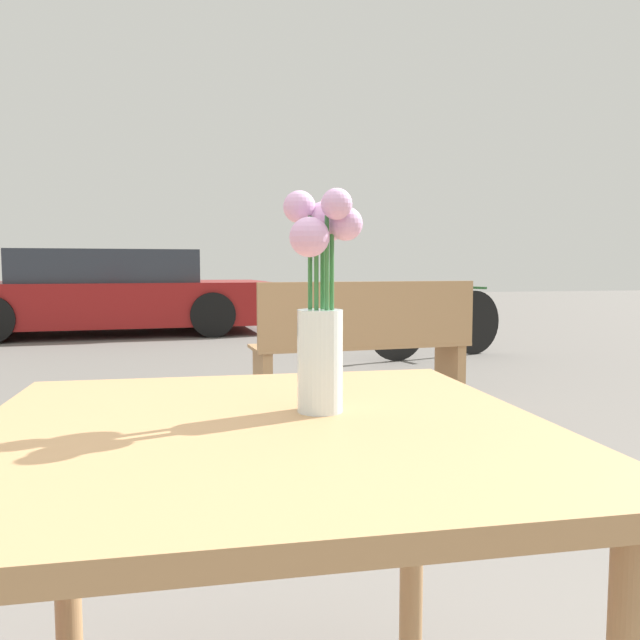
{
  "coord_description": "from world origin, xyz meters",
  "views": [
    {
      "loc": [
        -0.13,
        -0.89,
        0.94
      ],
      "look_at": [
        0.1,
        0.05,
        0.86
      ],
      "focal_mm": 35.0,
      "sensor_mm": 36.0,
      "label": 1
    }
  ],
  "objects_px": {
    "bicycle": "(437,323)",
    "flower_vase": "(321,305)",
    "table_front": "(265,493)",
    "parked_car": "(109,293)",
    "bench_near": "(364,345)"
  },
  "relations": [
    {
      "from": "bicycle",
      "to": "flower_vase",
      "type": "bearing_deg",
      "value": -116.27
    },
    {
      "from": "table_front",
      "to": "parked_car",
      "type": "relative_size",
      "value": 0.2
    },
    {
      "from": "table_front",
      "to": "bicycle",
      "type": "relative_size",
      "value": 0.53
    },
    {
      "from": "table_front",
      "to": "bench_near",
      "type": "height_order",
      "value": "bench_near"
    },
    {
      "from": "bench_near",
      "to": "parked_car",
      "type": "relative_size",
      "value": 0.32
    },
    {
      "from": "table_front",
      "to": "bench_near",
      "type": "distance_m",
      "value": 3.03
    },
    {
      "from": "flower_vase",
      "to": "bench_near",
      "type": "height_order",
      "value": "flower_vase"
    },
    {
      "from": "bench_near",
      "to": "parked_car",
      "type": "xyz_separation_m",
      "value": [
        -2.0,
        5.49,
        0.11
      ]
    },
    {
      "from": "flower_vase",
      "to": "bench_near",
      "type": "xyz_separation_m",
      "value": [
        0.97,
        2.79,
        -0.43
      ]
    },
    {
      "from": "table_front",
      "to": "bicycle",
      "type": "height_order",
      "value": "bicycle"
    },
    {
      "from": "flower_vase",
      "to": "parked_car",
      "type": "height_order",
      "value": "parked_car"
    },
    {
      "from": "bicycle",
      "to": "table_front",
      "type": "bearing_deg",
      "value": -116.94
    },
    {
      "from": "parked_car",
      "to": "table_front",
      "type": "bearing_deg",
      "value": -83.58
    },
    {
      "from": "bench_near",
      "to": "parked_car",
      "type": "distance_m",
      "value": 5.85
    },
    {
      "from": "flower_vase",
      "to": "bicycle",
      "type": "xyz_separation_m",
      "value": [
        2.47,
        5.01,
        -0.52
      ]
    }
  ]
}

